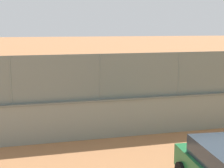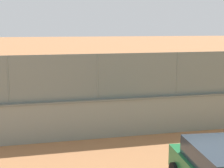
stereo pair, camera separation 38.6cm
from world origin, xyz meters
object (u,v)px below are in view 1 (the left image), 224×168
player_baseline_waiting (120,80)px  sports_ball (18,102)px  player_at_service_line (68,94)px  spare_ball_by_wall (52,124)px  courtside_bench (35,120)px  player_near_wall_returning (38,81)px

player_baseline_waiting → sports_ball: player_baseline_waiting is taller
player_at_service_line → sports_ball: (2.59, -2.80, -0.87)m
spare_ball_by_wall → courtside_bench: bearing=29.8°
player_baseline_waiting → player_at_service_line: bearing=48.4°
player_near_wall_returning → player_at_service_line: player_at_service_line is taller
player_at_service_line → player_baseline_waiting: (-4.01, -4.51, -0.10)m
player_baseline_waiting → courtside_bench: player_baseline_waiting is taller
courtside_bench → player_baseline_waiting: bearing=-129.0°
player_near_wall_returning → spare_ball_by_wall: (-0.43, 7.09, -0.83)m
sports_ball → player_at_service_line: bearing=132.7°
player_baseline_waiting → spare_ball_by_wall: (4.97, 6.65, -0.80)m
spare_ball_by_wall → courtside_bench: 0.94m
sports_ball → courtside_bench: bearing=99.2°
player_baseline_waiting → courtside_bench: 9.11m
player_at_service_line → player_baseline_waiting: player_at_service_line is taller
player_near_wall_returning → courtside_bench: 7.54m
spare_ball_by_wall → sports_ball: bearing=-71.8°
player_near_wall_returning → player_baseline_waiting: player_near_wall_returning is taller
player_at_service_line → spare_ball_by_wall: player_at_service_line is taller
spare_ball_by_wall → courtside_bench: courtside_bench is taller
sports_ball → courtside_bench: (-0.88, 5.38, 0.35)m
player_near_wall_returning → player_at_service_line: (-1.39, 4.95, 0.06)m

